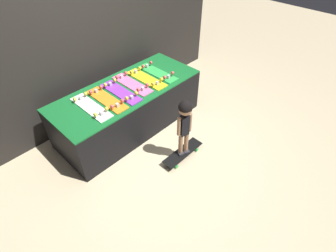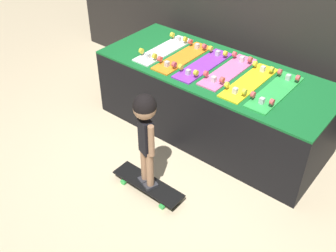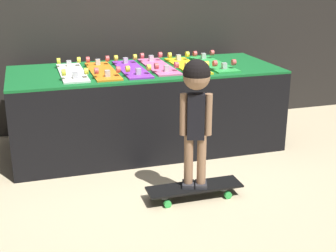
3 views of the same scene
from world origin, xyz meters
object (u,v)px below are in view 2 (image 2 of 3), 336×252
at_px(skateboard_pink_on_rack, 228,71).
at_px(skateboard_yellow_on_rack, 249,82).
at_px(skateboard_purple_on_rack, 203,64).
at_px(child, 145,125).
at_px(skateboard_orange_on_rack, 183,57).
at_px(skateboard_on_floor, 148,185).
at_px(skateboard_white_on_rack, 164,49).
at_px(skateboard_green_on_rack, 275,91).

height_order(skateboard_pink_on_rack, skateboard_yellow_on_rack, same).
distance_m(skateboard_purple_on_rack, child, 1.09).
distance_m(skateboard_orange_on_rack, skateboard_on_floor, 1.34).
relative_size(skateboard_white_on_rack, skateboard_purple_on_rack, 1.00).
bearing_deg(skateboard_orange_on_rack, skateboard_purple_on_rack, 0.19).
bearing_deg(skateboard_yellow_on_rack, skateboard_on_floor, -106.07).
relative_size(skateboard_purple_on_rack, skateboard_yellow_on_rack, 1.00).
xyz_separation_m(skateboard_white_on_rack, skateboard_pink_on_rack, (0.76, 0.03, 0.00)).
height_order(skateboard_white_on_rack, skateboard_pink_on_rack, same).
xyz_separation_m(skateboard_white_on_rack, skateboard_green_on_rack, (1.27, -0.01, 0.00)).
bearing_deg(skateboard_white_on_rack, skateboard_orange_on_rack, -2.76).
bearing_deg(skateboard_on_floor, skateboard_white_on_rack, 123.25).
distance_m(skateboard_yellow_on_rack, skateboard_green_on_rack, 0.25).
relative_size(skateboard_white_on_rack, skateboard_green_on_rack, 1.00).
relative_size(skateboard_white_on_rack, skateboard_on_floor, 1.09).
height_order(skateboard_orange_on_rack, skateboard_pink_on_rack, same).
relative_size(skateboard_orange_on_rack, skateboard_yellow_on_rack, 1.00).
height_order(skateboard_orange_on_rack, child, child).
bearing_deg(skateboard_green_on_rack, skateboard_purple_on_rack, -179.66).
xyz_separation_m(skateboard_white_on_rack, child, (0.71, -1.08, -0.01)).
height_order(skateboard_yellow_on_rack, skateboard_green_on_rack, same).
bearing_deg(skateboard_pink_on_rack, skateboard_orange_on_rack, -174.79).
bearing_deg(child, skateboard_yellow_on_rack, 92.09).
relative_size(skateboard_pink_on_rack, skateboard_green_on_rack, 1.00).
distance_m(skateboard_pink_on_rack, skateboard_on_floor, 1.30).
xyz_separation_m(skateboard_white_on_rack, skateboard_orange_on_rack, (0.25, -0.01, 0.00)).
distance_m(skateboard_green_on_rack, child, 1.21).
height_order(skateboard_green_on_rack, child, child).
bearing_deg(skateboard_on_floor, child, 90.00).
height_order(skateboard_white_on_rack, skateboard_yellow_on_rack, same).
bearing_deg(skateboard_white_on_rack, skateboard_purple_on_rack, -1.29).
distance_m(skateboard_white_on_rack, skateboard_pink_on_rack, 0.76).
bearing_deg(skateboard_green_on_rack, skateboard_pink_on_rack, 175.40).
bearing_deg(skateboard_purple_on_rack, skateboard_yellow_on_rack, -0.06).
bearing_deg(skateboard_orange_on_rack, skateboard_yellow_on_rack, 0.03).
bearing_deg(skateboard_white_on_rack, skateboard_yellow_on_rack, -0.67).
bearing_deg(skateboard_pink_on_rack, child, -92.76).
bearing_deg(skateboard_white_on_rack, skateboard_pink_on_rack, 2.56).
height_order(skateboard_purple_on_rack, skateboard_on_floor, skateboard_purple_on_rack).
xyz_separation_m(skateboard_pink_on_rack, child, (-0.05, -1.11, -0.01)).
height_order(skateboard_pink_on_rack, child, child).
bearing_deg(skateboard_on_floor, skateboard_orange_on_rack, 113.04).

